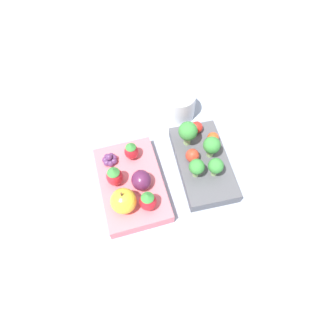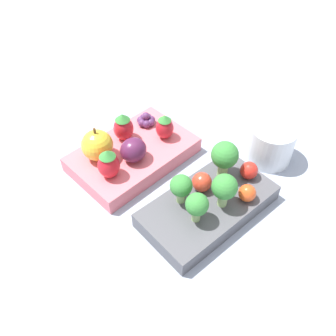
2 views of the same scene
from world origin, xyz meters
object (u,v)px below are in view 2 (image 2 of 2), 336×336
at_px(bento_box_savoury, 208,206).
at_px(plum, 133,150).
at_px(broccoli_floret_1, 224,188).
at_px(cherry_tomato_0, 247,193).
at_px(broccoli_floret_3, 197,205).
at_px(strawberry_1, 123,127).
at_px(cherry_tomato_1, 249,170).
at_px(apple, 97,145).
at_px(strawberry_2, 165,127).
at_px(strawberry_0, 109,164).
at_px(cherry_tomato_2, 202,182).
at_px(broccoli_floret_0, 225,156).
at_px(drinking_cup, 271,144).
at_px(grape_cluster, 146,120).
at_px(bento_box_fruit, 133,155).
at_px(broccoli_floret_2, 181,187).

height_order(bento_box_savoury, plum, plum).
distance_m(broccoli_floret_1, cherry_tomato_0, 0.04).
distance_m(broccoli_floret_3, strawberry_1, 0.19).
bearing_deg(bento_box_savoury, broccoli_floret_1, 116.82).
distance_m(cherry_tomato_1, plum, 0.17).
relative_size(apple, plum, 1.37).
bearing_deg(strawberry_2, strawberry_0, 3.14).
xyz_separation_m(broccoli_floret_3, strawberry_0, (0.03, -0.14, -0.01)).
bearing_deg(strawberry_2, cherry_tomato_2, 71.66).
distance_m(broccoli_floret_3, plum, 0.14).
relative_size(broccoli_floret_0, apple, 1.06).
xyz_separation_m(bento_box_savoury, broccoli_floret_1, (-0.01, 0.02, 0.05)).
bearing_deg(drinking_cup, cherry_tomato_0, 19.58).
distance_m(strawberry_0, strawberry_1, 0.08).
height_order(cherry_tomato_2, strawberry_1, strawberry_1).
bearing_deg(cherry_tomato_1, grape_cluster, -81.82).
distance_m(cherry_tomato_0, plum, 0.17).
xyz_separation_m(broccoli_floret_3, cherry_tomato_2, (-0.04, -0.03, -0.02)).
distance_m(cherry_tomato_0, strawberry_1, 0.21).
height_order(bento_box_fruit, broccoli_floret_1, broccoli_floret_1).
relative_size(cherry_tomato_0, apple, 0.43).
height_order(broccoli_floret_0, broccoli_floret_1, broccoli_floret_0).
bearing_deg(broccoli_floret_0, plum, -57.58).
bearing_deg(grape_cluster, broccoli_floret_1, 79.09).
distance_m(broccoli_floret_0, grape_cluster, 0.16).
bearing_deg(broccoli_floret_3, plum, -95.63).
height_order(broccoli_floret_0, strawberry_2, broccoli_floret_0).
xyz_separation_m(broccoli_floret_2, cherry_tomato_2, (-0.04, 0.00, -0.02)).
bearing_deg(drinking_cup, apple, -38.55).
distance_m(cherry_tomato_1, strawberry_0, 0.20).
distance_m(broccoli_floret_2, cherry_tomato_0, 0.09).
bearing_deg(broccoli_floret_0, strawberry_0, -43.16).
distance_m(broccoli_floret_1, cherry_tomato_2, 0.04).
bearing_deg(strawberry_1, cherry_tomato_2, 93.88).
relative_size(apple, drinking_cup, 0.79).
bearing_deg(cherry_tomato_0, strawberry_1, -78.88).
bearing_deg(cherry_tomato_1, strawberry_2, -79.25).
bearing_deg(broccoli_floret_2, strawberry_1, -99.57).
height_order(strawberry_0, strawberry_2, strawberry_0).
bearing_deg(apple, cherry_tomato_1, 125.88).
bearing_deg(broccoli_floret_2, strawberry_2, -124.01).
xyz_separation_m(broccoli_floret_0, strawberry_1, (0.05, -0.16, -0.01)).
height_order(broccoli_floret_0, strawberry_1, broccoli_floret_0).
relative_size(apple, strawberry_0, 1.15).
bearing_deg(plum, bento_box_fruit, -122.42).
height_order(broccoli_floret_1, drinking_cup, broccoli_floret_1).
height_order(bento_box_fruit, strawberry_2, strawberry_2).
height_order(broccoli_floret_1, strawberry_2, broccoli_floret_1).
bearing_deg(cherry_tomato_1, broccoli_floret_2, -19.03).
height_order(cherry_tomato_1, drinking_cup, drinking_cup).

